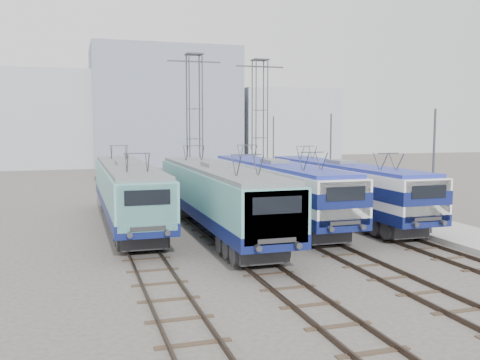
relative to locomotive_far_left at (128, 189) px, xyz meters
name	(u,v)px	position (x,y,z in m)	size (l,w,h in m)	color
ground	(300,259)	(6.75, -10.33, -2.31)	(160.00, 160.00, 0.00)	#514C47
platform	(393,216)	(16.95, -2.33, -2.16)	(4.00, 70.00, 0.30)	#9E9E99
locomotive_far_left	(128,189)	(0.00, 0.00, 0.00)	(2.93, 18.54, 3.49)	#0E1750
locomotive_center_left	(217,194)	(4.50, -3.98, 0.04)	(2.98, 18.85, 3.55)	#0E1750
locomotive_center_right	(275,186)	(9.00, -1.33, 0.05)	(2.93, 18.52, 3.48)	#0E1750
locomotive_far_right	(342,185)	(13.50, -1.64, 0.00)	(2.85, 18.04, 3.39)	#0E1750
catenary_tower_west	(195,119)	(6.75, 11.67, 4.34)	(4.50, 1.20, 12.00)	#3F4247
catenary_tower_east	(260,120)	(13.25, 13.67, 4.34)	(4.50, 1.20, 12.00)	#3F4247
mast_front	(433,174)	(15.35, -8.33, 1.19)	(0.12, 0.12, 7.00)	#3F4247
mast_mid	(330,161)	(15.35, 3.67, 1.19)	(0.12, 0.12, 7.00)	#3F4247
mast_rear	(273,153)	(15.35, 15.67, 1.19)	(0.12, 0.12, 7.00)	#3F4247
building_west	(42,120)	(-7.25, 51.67, 4.69)	(18.00, 12.00, 14.00)	#9DA7B0
building_center	(164,107)	(10.75, 51.67, 6.69)	(22.00, 14.00, 18.00)	gray
building_east	(283,126)	(30.75, 51.67, 3.69)	(16.00, 12.00, 12.00)	#9DA7B0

